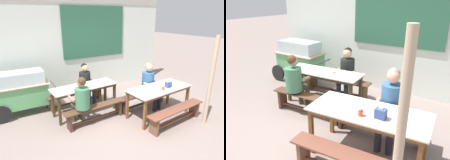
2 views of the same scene
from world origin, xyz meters
TOP-DOWN VIEW (x-y plane):
  - ground_plane at (0.00, 0.00)m, footprint 40.00×40.00m
  - backdrop_wall at (0.02, 2.49)m, footprint 6.19×0.23m
  - dining_table_far at (-0.61, 0.91)m, footprint 1.77×0.72m
  - dining_table_near at (0.99, -0.18)m, footprint 1.78×0.89m
  - bench_far_back at (-0.65, 1.48)m, footprint 1.74×0.43m
  - bench_far_front at (-0.58, 0.33)m, footprint 1.64×0.36m
  - bench_near_back at (0.94, 0.40)m, footprint 1.68×0.40m
  - bench_near_front at (1.03, -0.75)m, footprint 1.75×0.42m
  - food_cart at (-2.04, 1.74)m, footprint 1.62×0.75m
  - person_left_back_turned at (-0.92, 0.37)m, footprint 0.49×0.57m
  - person_right_near_table at (1.12, 0.35)m, footprint 0.49×0.61m
  - person_center_facing at (-0.34, 1.44)m, footprint 0.49×0.55m
  - tissue_box at (1.21, -0.26)m, footprint 0.15×0.11m
  - condiment_jar at (0.95, -0.35)m, footprint 0.07×0.07m
  - soup_bowl at (-0.39, 0.94)m, footprint 0.14×0.14m
  - wooden_support_post at (1.71, -1.07)m, footprint 0.09×0.09m

SIDE VIEW (x-z plane):
  - ground_plane at x=0.00m, z-range 0.00..0.00m
  - bench_far_front at x=-0.58m, z-range 0.06..0.49m
  - bench_near_back at x=0.94m, z-range 0.08..0.51m
  - bench_near_front at x=1.03m, z-range 0.08..0.51m
  - bench_far_back at x=-0.65m, z-range 0.09..0.51m
  - food_cart at x=-2.04m, z-range 0.08..1.24m
  - dining_table_far at x=-0.61m, z-range 0.30..1.08m
  - person_center_facing at x=-0.34m, z-range 0.08..1.30m
  - person_left_back_turned at x=-0.92m, z-range 0.08..1.31m
  - dining_table_near at x=0.99m, z-range 0.31..1.08m
  - person_right_near_table at x=1.12m, z-range 0.08..1.36m
  - soup_bowl at x=-0.39m, z-range 0.77..0.82m
  - condiment_jar at x=0.95m, z-range 0.77..0.89m
  - tissue_box at x=1.21m, z-range 0.76..0.93m
  - wooden_support_post at x=1.71m, z-range 0.00..2.13m
  - backdrop_wall at x=0.02m, z-range 0.08..3.16m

